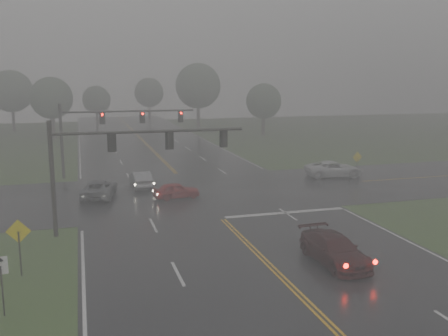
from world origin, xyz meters
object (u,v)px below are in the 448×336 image
object	(u,v)px
sedan_red	(177,198)
sedan_silver	(141,187)
signal_gantry_far	(104,125)
sedan_maroon	(334,263)
signal_gantry_near	(114,154)
pickup_white	(333,177)
car_grey	(99,197)

from	to	relation	value
sedan_red	sedan_silver	bearing A→B (deg)	18.84
sedan_silver	sedan_red	bearing A→B (deg)	113.16
sedan_red	signal_gantry_far	size ratio (longest dim) A/B	0.29
sedan_silver	signal_gantry_far	size ratio (longest dim) A/B	0.34
sedan_maroon	signal_gantry_near	size ratio (longest dim) A/B	0.42
sedan_silver	pickup_white	distance (m)	17.54
sedan_silver	car_grey	distance (m)	4.33
sedan_silver	pickup_white	xyz separation A→B (m)	(17.54, -0.47, 0.00)
car_grey	signal_gantry_near	bearing A→B (deg)	106.08
sedan_maroon	pickup_white	xyz separation A→B (m)	(10.41, 19.39, 0.00)
sedan_red	signal_gantry_near	xyz separation A→B (m)	(-4.95, -7.01, 4.68)
sedan_maroon	car_grey	world-z (taller)	sedan_maroon
car_grey	signal_gantry_far	world-z (taller)	signal_gantry_far
signal_gantry_near	signal_gantry_far	size ratio (longest dim) A/B	0.93
car_grey	signal_gantry_near	size ratio (longest dim) A/B	0.43
sedan_maroon	sedan_red	bearing A→B (deg)	106.14
sedan_red	pickup_white	distance (m)	15.90
sedan_red	car_grey	bearing A→B (deg)	64.46
sedan_red	car_grey	distance (m)	5.94
sedan_red	pickup_white	size ratio (longest dim) A/B	0.67
sedan_maroon	sedan_red	world-z (taller)	sedan_maroon
sedan_maroon	signal_gantry_near	distance (m)	13.77
car_grey	signal_gantry_far	bearing A→B (deg)	-84.96
car_grey	sedan_silver	bearing A→B (deg)	-131.25
sedan_red	signal_gantry_far	bearing A→B (deg)	17.75
signal_gantry_far	pickup_white	bearing A→B (deg)	-17.11
pickup_white	signal_gantry_far	bearing A→B (deg)	79.72
sedan_red	signal_gantry_far	xyz separation A→B (m)	(-4.64, 10.22, 4.74)
sedan_maroon	signal_gantry_near	world-z (taller)	signal_gantry_near
car_grey	signal_gantry_near	world-z (taller)	signal_gantry_near
sedan_silver	car_grey	bearing A→B (deg)	34.62
sedan_red	signal_gantry_far	world-z (taller)	signal_gantry_far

